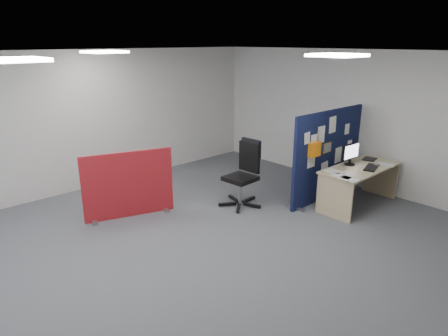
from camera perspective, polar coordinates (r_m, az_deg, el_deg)
floor at (r=5.60m, az=-7.12°, el=-13.06°), size 9.00×9.00×0.00m
ceiling at (r=4.81m, az=-8.39°, el=15.75°), size 9.00×7.00×0.02m
wall_back at (r=8.09m, az=-22.24°, el=5.74°), size 9.00×0.02×2.70m
wall_right at (r=8.38m, az=18.45°, el=6.53°), size 0.02×7.00×2.70m
ceiling_lights at (r=5.55m, az=-9.49°, el=15.64°), size 4.10×4.10×0.04m
navy_divider at (r=7.59m, az=14.57°, el=1.79°), size 2.02×0.30×1.67m
main_desk at (r=7.50m, az=18.55°, el=-1.05°), size 1.64×0.73×0.73m
monitor_main at (r=7.42m, az=17.64°, el=2.04°), size 0.45×0.19×0.39m
keyboard at (r=7.40m, az=20.28°, el=0.06°), size 0.48×0.30×0.02m
mouse at (r=7.57m, az=20.97°, el=0.39°), size 0.11×0.07×0.03m
paper_tray at (r=7.94m, az=20.08°, el=1.21°), size 0.32×0.27×0.01m
red_divider at (r=6.84m, az=-13.48°, el=-2.43°), size 1.44×0.51×1.13m
office_chair at (r=7.13m, az=3.00°, el=-0.17°), size 0.75×0.77×1.16m
desk_papers at (r=7.07m, az=18.01°, el=-0.60°), size 1.47×0.73×0.00m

